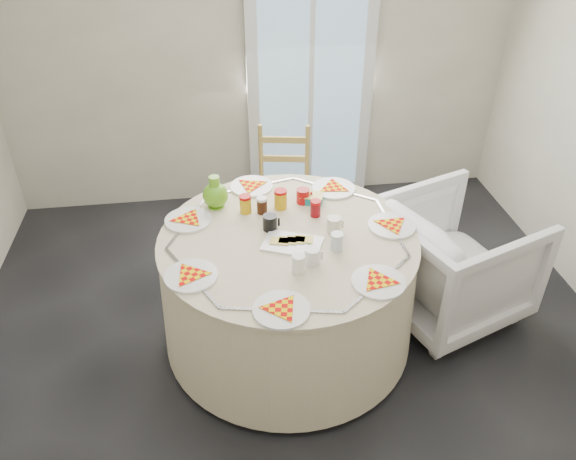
{
  "coord_description": "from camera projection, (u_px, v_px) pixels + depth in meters",
  "views": [
    {
      "loc": [
        -0.37,
        -2.28,
        2.53
      ],
      "look_at": [
        -0.02,
        0.23,
        0.8
      ],
      "focal_mm": 35.0,
      "sensor_mm": 36.0,
      "label": 1
    }
  ],
  "objects": [
    {
      "name": "floor",
      "position": [
        296.0,
        362.0,
        3.34
      ],
      "size": [
        4.0,
        4.0,
        0.0
      ],
      "primitive_type": "plane",
      "color": "black",
      "rests_on": "ground"
    },
    {
      "name": "wall_back",
      "position": [
        258.0,
        44.0,
        4.24
      ],
      "size": [
        4.0,
        0.02,
        2.6
      ],
      "primitive_type": "cube",
      "color": "#BCB5A3",
      "rests_on": "floor"
    },
    {
      "name": "glass_door",
      "position": [
        310.0,
        77.0,
        4.39
      ],
      "size": [
        1.0,
        0.08,
        2.1
      ],
      "primitive_type": "cube",
      "color": "silver",
      "rests_on": "floor"
    },
    {
      "name": "table",
      "position": [
        288.0,
        289.0,
        3.31
      ],
      "size": [
        1.48,
        1.48,
        0.75
      ],
      "primitive_type": "cylinder",
      "color": "beige",
      "rests_on": "floor"
    },
    {
      "name": "wooden_chair",
      "position": [
        283.0,
        187.0,
        4.12
      ],
      "size": [
        0.46,
        0.45,
        0.9
      ],
      "primitive_type": null,
      "rotation": [
        0.0,
        0.0,
        -0.18
      ],
      "color": "#A38744",
      "rests_on": "floor"
    },
    {
      "name": "armchair",
      "position": [
        452.0,
        260.0,
        3.53
      ],
      "size": [
        1.01,
        1.04,
        0.85
      ],
      "primitive_type": "imported",
      "rotation": [
        0.0,
        0.0,
        1.93
      ],
      "color": "white",
      "rests_on": "floor"
    },
    {
      "name": "place_settings",
      "position": [
        288.0,
        234.0,
        3.09
      ],
      "size": [
        1.93,
        1.93,
        0.03
      ],
      "primitive_type": null,
      "rotation": [
        0.0,
        0.0,
        0.41
      ],
      "color": "white",
      "rests_on": "table"
    },
    {
      "name": "jar_cluster",
      "position": [
        279.0,
        204.0,
        3.26
      ],
      "size": [
        0.46,
        0.23,
        0.13
      ],
      "primitive_type": null,
      "rotation": [
        0.0,
        0.0,
        0.01
      ],
      "color": "#803C0D",
      "rests_on": "table"
    },
    {
      "name": "butter_tub",
      "position": [
        312.0,
        197.0,
        3.39
      ],
      "size": [
        0.16,
        0.13,
        0.05
      ],
      "primitive_type": "cube",
      "rotation": [
        0.0,
        0.0,
        -0.29
      ],
      "color": "#0F818F",
      "rests_on": "table"
    },
    {
      "name": "green_pitcher",
      "position": [
        215.0,
        189.0,
        3.3
      ],
      "size": [
        0.19,
        0.19,
        0.2
      ],
      "primitive_type": null,
      "rotation": [
        0.0,
        0.0,
        0.34
      ],
      "color": "#5BA81A",
      "rests_on": "table"
    },
    {
      "name": "cheese_platter",
      "position": [
        292.0,
        242.0,
        3.03
      ],
      "size": [
        0.36,
        0.31,
        0.04
      ],
      "primitive_type": null,
      "rotation": [
        0.0,
        0.0,
        -0.41
      ],
      "color": "silver",
      "rests_on": "table"
    },
    {
      "name": "mugs_glasses",
      "position": [
        305.0,
        230.0,
        3.05
      ],
      "size": [
        0.6,
        0.6,
        0.11
      ],
      "primitive_type": null,
      "rotation": [
        0.0,
        0.0,
        0.0
      ],
      "color": "gray",
      "rests_on": "table"
    }
  ]
}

